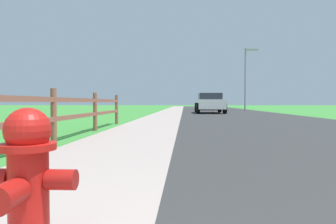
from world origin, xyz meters
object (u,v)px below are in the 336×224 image
Objects in this scene: parked_car_beige at (207,103)px; street_lamp at (247,73)px; fire_hydrant at (27,178)px; parked_suv_white at (210,103)px.

parked_car_beige is 5.92m from street_lamp.
street_lamp is (3.26, -4.16, 2.68)m from parked_car_beige.
parked_suv_white reaches higher than fire_hydrant.
street_lamp is at bearing 56.88° from parked_suv_white.
street_lamp is at bearing 76.67° from fire_hydrant.
parked_suv_white reaches higher than parked_car_beige.
parked_suv_white is at bearing -92.96° from parked_car_beige.
fire_hydrant is 0.16× the size of parked_suv_white.
parked_car_beige reaches higher than fire_hydrant.
street_lamp reaches higher than parked_suv_white.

